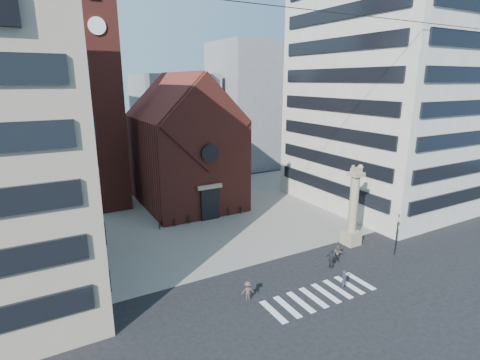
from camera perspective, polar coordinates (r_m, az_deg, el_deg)
name	(u,v)px	position (r m, az deg, el deg)	size (l,w,h in m)	color
ground	(292,280)	(34.11, 7.91, -14.91)	(120.00, 120.00, 0.00)	black
piazza	(203,214)	(49.08, -5.59, -5.22)	(46.00, 30.00, 0.05)	gray
zebra_crossing	(320,295)	(32.45, 12.05, -16.80)	(10.20, 3.20, 0.01)	white
church	(184,147)	(52.44, -8.50, 5.02)	(12.00, 16.65, 18.00)	maroon
campanile	(99,90)	(51.97, -20.67, 12.76)	(5.50, 5.50, 31.20)	maroon
building_right	(386,87)	(55.08, 21.41, 13.04)	(18.00, 22.00, 32.00)	beige
bg_block_left	(16,122)	(63.59, -31.02, 7.54)	(16.00, 14.00, 22.00)	gray
bg_block_mid	(176,123)	(72.91, -9.79, 8.55)	(14.00, 12.00, 18.00)	gray
bg_block_right	(256,105)	(76.88, 2.40, 11.32)	(16.00, 14.00, 24.00)	gray
lion_column	(353,213)	(40.91, 16.82, -4.90)	(1.63, 1.60, 8.68)	tan
traffic_light	(397,233)	(40.36, 22.78, -7.51)	(0.13, 0.16, 4.30)	black
pedestrian_0	(344,280)	(33.31, 15.58, -14.46)	(0.62, 0.41, 1.70)	#302C3E
pedestrian_1	(338,253)	(37.98, 14.68, -10.68)	(0.76, 0.59, 1.57)	#544943
pedestrian_2	(331,259)	(36.32, 13.76, -11.59)	(1.10, 0.46, 1.87)	#28262E
pedestrian_3	(248,291)	(30.86, 1.19, -16.51)	(1.04, 0.60, 1.61)	#4E3534
scooter_0	(160,223)	(45.40, -12.09, -6.48)	(0.68, 1.96, 1.03)	black
scooter_1	(175,220)	(45.88, -9.94, -6.05)	(0.54, 1.90, 1.14)	black
scooter_2	(189,218)	(46.48, -7.83, -5.76)	(0.68, 1.96, 1.03)	black
scooter_3	(202,215)	(47.09, -5.79, -5.34)	(0.54, 1.90, 1.14)	black
scooter_4	(215,213)	(47.81, -3.80, -5.05)	(0.68, 1.96, 1.03)	black
scooter_5	(228,210)	(48.54, -1.87, -4.63)	(0.54, 1.90, 1.14)	black
scooter_6	(240,208)	(49.37, -0.01, -4.35)	(0.68, 1.96, 1.03)	black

